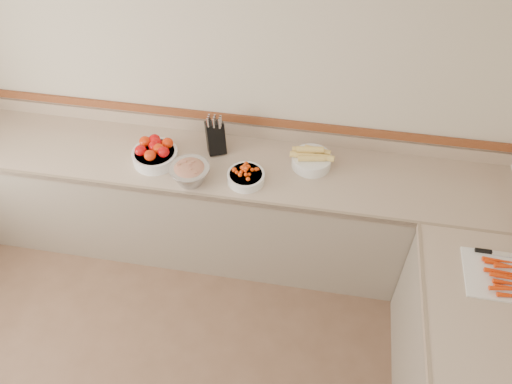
% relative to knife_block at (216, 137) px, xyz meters
% --- Properties ---
extents(back_wall, '(4.00, 0.00, 4.00)m').
position_rel_knife_block_xyz_m(back_wall, '(0.01, 0.20, 0.28)').
color(back_wall, beige).
rests_on(back_wall, ground_plane).
extents(counter_back, '(4.00, 0.65, 1.08)m').
position_rel_knife_block_xyz_m(counter_back, '(0.01, -0.12, -0.57)').
color(counter_back, tan).
rests_on(counter_back, ground_plane).
extents(knife_block, '(0.17, 0.19, 0.30)m').
position_rel_knife_block_xyz_m(knife_block, '(0.00, 0.00, 0.00)').
color(knife_block, black).
rests_on(knife_block, counter_back).
extents(tomato_bowl, '(0.31, 0.31, 0.15)m').
position_rel_knife_block_xyz_m(tomato_bowl, '(-0.39, -0.17, -0.05)').
color(tomato_bowl, white).
rests_on(tomato_bowl, counter_back).
extents(cherry_tomato_bowl, '(0.25, 0.25, 0.13)m').
position_rel_knife_block_xyz_m(cherry_tomato_bowl, '(0.26, -0.26, -0.08)').
color(cherry_tomato_bowl, white).
rests_on(cherry_tomato_bowl, counter_back).
extents(corn_bowl, '(0.30, 0.27, 0.16)m').
position_rel_knife_block_xyz_m(corn_bowl, '(0.67, -0.04, -0.06)').
color(corn_bowl, white).
rests_on(corn_bowl, counter_back).
extents(rhubarb_bowl, '(0.27, 0.27, 0.15)m').
position_rel_knife_block_xyz_m(rhubarb_bowl, '(-0.10, -0.33, -0.04)').
color(rhubarb_bowl, '#B2B2BA').
rests_on(rhubarb_bowl, counter_back).
extents(cutting_board, '(0.43, 0.34, 0.06)m').
position_rel_knife_block_xyz_m(cutting_board, '(1.81, -0.77, -0.10)').
color(cutting_board, white).
rests_on(cutting_board, counter_right).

